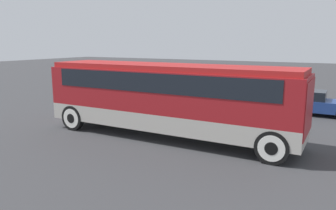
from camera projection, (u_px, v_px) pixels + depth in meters
The scene contains 4 objects.
ground_plane at pixel (168, 137), 14.39m from camera, with size 120.00×120.00×0.00m, color #38383A.
tour_bus at pixel (170, 94), 13.98m from camera, with size 11.24×2.62×3.17m.
parked_car_near at pixel (217, 92), 22.47m from camera, with size 4.27×1.93×1.40m.
parked_car_mid at pixel (305, 102), 18.98m from camera, with size 4.80×1.81×1.37m.
Camera 1 is at (6.71, -12.13, 4.09)m, focal length 35.00 mm.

